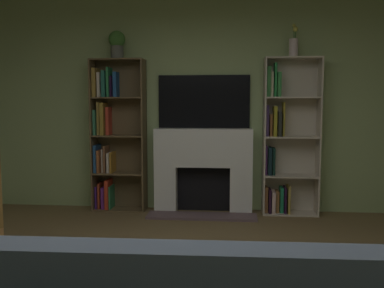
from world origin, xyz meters
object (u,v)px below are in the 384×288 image
at_px(bookshelf_left, 113,136).
at_px(potted_plant, 117,43).
at_px(fireplace, 203,168).
at_px(vase_with_flowers, 294,45).
at_px(bookshelf_right, 284,141).
at_px(tv, 204,102).

distance_m(bookshelf_left, potted_plant, 1.16).
bearing_deg(fireplace, vase_with_flowers, -1.09).
height_order(bookshelf_left, potted_plant, potted_plant).
height_order(fireplace, potted_plant, potted_plant).
bearing_deg(bookshelf_left, vase_with_flowers, -1.21).
relative_size(bookshelf_left, vase_with_flowers, 4.89).
xyz_separation_m(fireplace, bookshelf_left, (-1.16, 0.03, 0.39)).
distance_m(bookshelf_right, vase_with_flowers, 1.17).
distance_m(bookshelf_left, vase_with_flowers, 2.50).
bearing_deg(bookshelf_right, bookshelf_left, -179.91).
xyz_separation_m(tv, potted_plant, (-1.08, -0.12, 0.72)).
bearing_deg(tv, bookshelf_left, -176.41).
height_order(tv, bookshelf_left, bookshelf_left).
bearing_deg(bookshelf_left, potted_plant, -28.47).
xyz_separation_m(bookshelf_left, vase_with_flowers, (2.24, -0.05, 1.11)).
height_order(bookshelf_left, bookshelf_right, same).
distance_m(tv, potted_plant, 1.30).
distance_m(potted_plant, vase_with_flowers, 2.16).
height_order(bookshelf_left, vase_with_flowers, vase_with_flowers).
xyz_separation_m(bookshelf_left, bookshelf_right, (2.16, 0.00, -0.05)).
xyz_separation_m(potted_plant, vase_with_flowers, (2.16, -0.00, -0.05)).
bearing_deg(bookshelf_right, potted_plant, -178.61).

